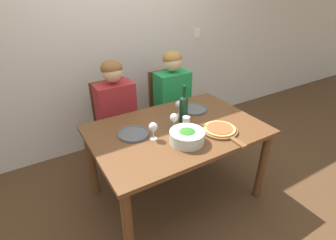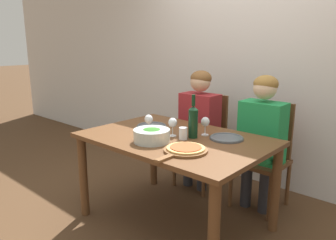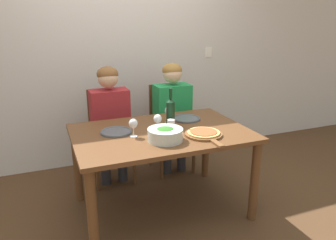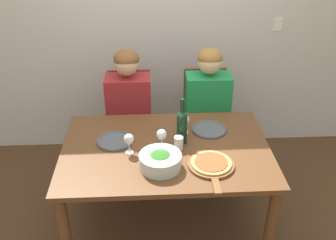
{
  "view_description": "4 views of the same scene",
  "coord_description": "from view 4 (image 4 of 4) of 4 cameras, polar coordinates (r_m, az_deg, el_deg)",
  "views": [
    {
      "loc": [
        -1.07,
        -1.63,
        1.89
      ],
      "look_at": [
        -0.06,
        0.06,
        0.82
      ],
      "focal_mm": 28.0,
      "sensor_mm": 36.0,
      "label": 1
    },
    {
      "loc": [
        1.62,
        -1.91,
        1.49
      ],
      "look_at": [
        -0.07,
        -0.01,
        0.88
      ],
      "focal_mm": 35.0,
      "sensor_mm": 36.0,
      "label": 2
    },
    {
      "loc": [
        -0.91,
        -2.45,
        1.67
      ],
      "look_at": [
        0.07,
        0.01,
        0.84
      ],
      "focal_mm": 35.0,
      "sensor_mm": 36.0,
      "label": 3
    },
    {
      "loc": [
        -0.11,
        -2.29,
        2.3
      ],
      "look_at": [
        0.02,
        0.12,
        0.91
      ],
      "focal_mm": 42.0,
      "sensor_mm": 36.0,
      "label": 4
    }
  ],
  "objects": [
    {
      "name": "ground_plane",
      "position": [
        3.25,
        -0.27,
        -15.07
      ],
      "size": [
        40.0,
        40.0,
        0.0
      ],
      "primitive_type": "plane",
      "color": "#4C331E"
    },
    {
      "name": "back_wall",
      "position": [
        3.67,
        -1.31,
        15.04
      ],
      "size": [
        10.0,
        0.06,
        2.7
      ],
      "color": "silver",
      "rests_on": "ground"
    },
    {
      "name": "dining_table",
      "position": [
        2.83,
        -0.3,
        -5.82
      ],
      "size": [
        1.46,
        0.99,
        0.75
      ],
      "color": "brown",
      "rests_on": "ground"
    },
    {
      "name": "chair_left",
      "position": [
        3.59,
        -5.48,
        -0.16
      ],
      "size": [
        0.42,
        0.42,
        0.96
      ],
      "color": "brown",
      "rests_on": "ground"
    },
    {
      "name": "chair_right",
      "position": [
        3.62,
        5.36,
        0.13
      ],
      "size": [
        0.42,
        0.42,
        0.96
      ],
      "color": "brown",
      "rests_on": "ground"
    },
    {
      "name": "person_woman",
      "position": [
        3.38,
        -5.72,
        2.16
      ],
      "size": [
        0.47,
        0.51,
        1.21
      ],
      "color": "#28282D",
      "rests_on": "ground"
    },
    {
      "name": "person_man",
      "position": [
        3.41,
        5.79,
        2.44
      ],
      "size": [
        0.47,
        0.51,
        1.21
      ],
      "color": "#28282D",
      "rests_on": "ground"
    },
    {
      "name": "wine_bottle",
      "position": [
        2.77,
        2.03,
        -0.79
      ],
      "size": [
        0.07,
        0.07,
        0.34
      ],
      "color": "black",
      "rests_on": "dining_table"
    },
    {
      "name": "broccoli_bowl",
      "position": [
        2.56,
        -1.13,
        -5.93
      ],
      "size": [
        0.28,
        0.28,
        0.11
      ],
      "color": "silver",
      "rests_on": "dining_table"
    },
    {
      "name": "dinner_plate_left",
      "position": [
        2.85,
        -7.71,
        -2.99
      ],
      "size": [
        0.26,
        0.26,
        0.02
      ],
      "color": "#4C5156",
      "rests_on": "dining_table"
    },
    {
      "name": "dinner_plate_right",
      "position": [
        2.98,
        5.98,
        -1.33
      ],
      "size": [
        0.26,
        0.26,
        0.02
      ],
      "color": "#4C5156",
      "rests_on": "dining_table"
    },
    {
      "name": "pizza_on_board",
      "position": [
        2.6,
        6.31,
        -6.46
      ],
      "size": [
        0.31,
        0.45,
        0.04
      ],
      "color": "brown",
      "rests_on": "dining_table"
    },
    {
      "name": "wine_glass_left",
      "position": [
        2.67,
        -5.7,
        -2.91
      ],
      "size": [
        0.07,
        0.07,
        0.15
      ],
      "color": "silver",
      "rests_on": "dining_table"
    },
    {
      "name": "wine_glass_right",
      "position": [
        2.89,
        2.43,
        -0.07
      ],
      "size": [
        0.07,
        0.07,
        0.15
      ],
      "color": "silver",
      "rests_on": "dining_table"
    },
    {
      "name": "wine_glass_centre",
      "position": [
        2.71,
        -0.93,
        -2.25
      ],
      "size": [
        0.07,
        0.07,
        0.15
      ],
      "color": "silver",
      "rests_on": "dining_table"
    },
    {
      "name": "water_tumbler",
      "position": [
        2.74,
        1.55,
        -3.32
      ],
      "size": [
        0.07,
        0.07,
        0.09
      ],
      "color": "silver",
      "rests_on": "dining_table"
    }
  ]
}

